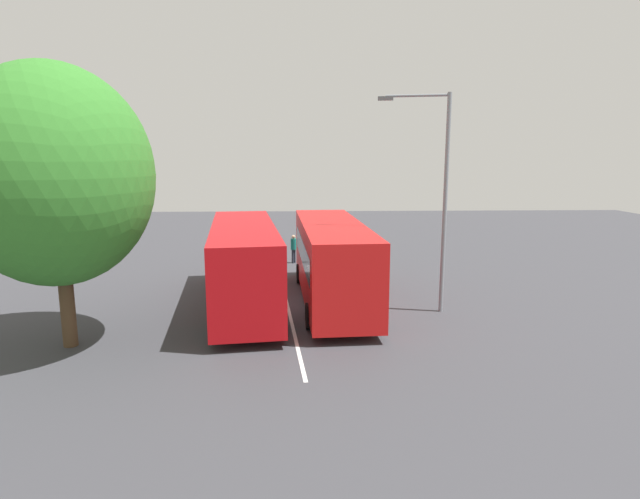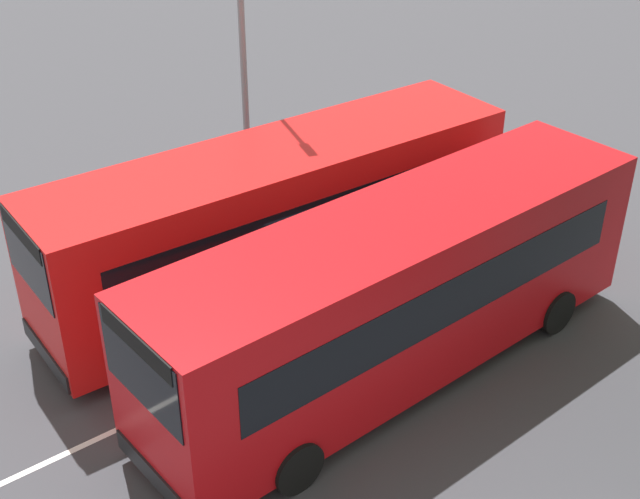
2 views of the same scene
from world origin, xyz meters
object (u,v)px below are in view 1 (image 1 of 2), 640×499
(bus_center_left, at_px, (244,262))
(depot_tree, at_px, (56,176))
(pedestrian, at_px, (294,247))
(bus_far_left, at_px, (332,259))
(street_lamp, at_px, (439,189))

(bus_center_left, distance_m, depot_tree, 7.49)
(bus_center_left, height_order, pedestrian, bus_center_left)
(bus_center_left, distance_m, pedestrian, 8.55)
(bus_far_left, relative_size, bus_center_left, 0.99)
(pedestrian, distance_m, depot_tree, 15.00)
(bus_far_left, bearing_deg, street_lamp, -113.77)
(pedestrian, bearing_deg, bus_far_left, -41.52)
(street_lamp, bearing_deg, bus_far_left, -8.55)
(street_lamp, distance_m, depot_tree, 12.87)
(bus_center_left, distance_m, street_lamp, 8.02)
(bus_far_left, height_order, pedestrian, bus_far_left)
(bus_center_left, height_order, depot_tree, depot_tree)
(street_lamp, bearing_deg, pedestrian, -47.20)
(bus_far_left, xyz_separation_m, street_lamp, (-1.46, -3.89, 2.91))
(bus_far_left, height_order, depot_tree, depot_tree)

